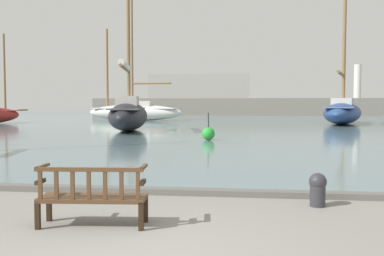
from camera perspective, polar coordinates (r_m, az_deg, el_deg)
harbor_water at (r=48.72m, az=5.34°, el=1.16°), size 100.00×80.00×0.08m
quay_edge_kerb at (r=8.79m, az=-1.64°, el=-8.46°), size 40.00×0.30×0.12m
park_bench at (r=6.67m, az=-13.14°, el=-8.75°), size 1.64×0.65×0.92m
sailboat_nearest_starboard at (r=44.17m, az=-7.63°, el=2.29°), size 10.22×3.50×12.49m
sailboat_distant_harbor at (r=39.15m, az=19.44°, el=2.19°), size 6.11×11.63×15.96m
sailboat_far_port at (r=28.26m, az=-8.46°, el=1.92°), size 4.00×9.69×11.75m
mooring_bollard at (r=8.07m, az=16.41°, el=-7.69°), size 0.32×0.32×0.61m
channel_buoy at (r=20.60m, az=2.19°, el=-0.74°), size 0.63×0.63×1.33m
far_breakwater at (r=63.86m, az=4.54°, el=3.63°), size 42.96×2.40×7.41m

